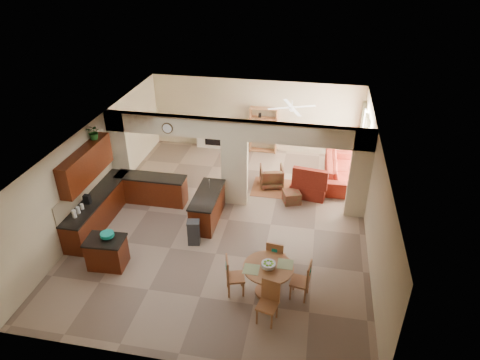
% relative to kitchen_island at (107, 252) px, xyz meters
% --- Properties ---
extents(floor, '(10.00, 10.00, 0.00)m').
position_rel_kitchen_island_xyz_m(floor, '(2.60, 2.55, -0.42)').
color(floor, gray).
rests_on(floor, ground).
extents(ceiling, '(10.00, 10.00, 0.00)m').
position_rel_kitchen_island_xyz_m(ceiling, '(2.60, 2.55, 2.38)').
color(ceiling, white).
rests_on(ceiling, wall_back).
extents(wall_back, '(8.00, 0.00, 8.00)m').
position_rel_kitchen_island_xyz_m(wall_back, '(2.60, 7.55, 0.98)').
color(wall_back, '#C8B392').
rests_on(wall_back, floor).
extents(wall_front, '(8.00, 0.00, 8.00)m').
position_rel_kitchen_island_xyz_m(wall_front, '(2.60, -2.45, 0.98)').
color(wall_front, '#C8B392').
rests_on(wall_front, floor).
extents(wall_left, '(0.00, 10.00, 10.00)m').
position_rel_kitchen_island_xyz_m(wall_left, '(-1.40, 2.55, 0.98)').
color(wall_left, '#C8B392').
rests_on(wall_left, floor).
extents(wall_right, '(0.00, 10.00, 10.00)m').
position_rel_kitchen_island_xyz_m(wall_right, '(6.60, 2.55, 0.98)').
color(wall_right, '#C8B392').
rests_on(wall_right, floor).
extents(partition_left_pier, '(0.60, 0.25, 2.80)m').
position_rel_kitchen_island_xyz_m(partition_left_pier, '(-1.10, 3.55, 0.98)').
color(partition_left_pier, '#C8B392').
rests_on(partition_left_pier, floor).
extents(partition_center_pier, '(0.80, 0.25, 2.20)m').
position_rel_kitchen_island_xyz_m(partition_center_pier, '(2.60, 3.55, 0.68)').
color(partition_center_pier, '#C8B392').
rests_on(partition_center_pier, floor).
extents(partition_right_pier, '(0.60, 0.25, 2.80)m').
position_rel_kitchen_island_xyz_m(partition_right_pier, '(6.30, 3.55, 0.98)').
color(partition_right_pier, '#C8B392').
rests_on(partition_right_pier, floor).
extents(partition_header, '(8.00, 0.25, 0.60)m').
position_rel_kitchen_island_xyz_m(partition_header, '(2.60, 3.55, 2.08)').
color(partition_header, '#C8B392').
rests_on(partition_header, partition_center_pier).
extents(kitchen_counter, '(2.52, 3.29, 1.48)m').
position_rel_kitchen_island_xyz_m(kitchen_counter, '(-0.66, 2.30, 0.05)').
color(kitchen_counter, '#3F1207').
rests_on(kitchen_counter, floor).
extents(upper_cabinets, '(0.35, 2.40, 0.90)m').
position_rel_kitchen_island_xyz_m(upper_cabinets, '(-1.22, 1.75, 1.50)').
color(upper_cabinets, '#3F1207').
rests_on(upper_cabinets, wall_left).
extents(peninsula, '(0.70, 1.85, 0.91)m').
position_rel_kitchen_island_xyz_m(peninsula, '(2.00, 2.44, 0.04)').
color(peninsula, '#3F1207').
rests_on(peninsula, floor).
extents(wall_clock, '(0.34, 0.03, 0.34)m').
position_rel_kitchen_island_xyz_m(wall_clock, '(0.60, 3.40, 2.03)').
color(wall_clock, '#463117').
rests_on(wall_clock, partition_header).
extents(rug, '(1.60, 1.30, 0.01)m').
position_rel_kitchen_island_xyz_m(rug, '(3.80, 4.65, -0.41)').
color(rug, '#955F36').
rests_on(rug, floor).
extents(fireplace, '(1.60, 0.35, 1.20)m').
position_rel_kitchen_island_xyz_m(fireplace, '(1.00, 7.38, 0.20)').
color(fireplace, '#F1E2D1').
rests_on(fireplace, floor).
extents(shelving_unit, '(1.00, 0.32, 1.80)m').
position_rel_kitchen_island_xyz_m(shelving_unit, '(2.95, 7.37, 0.48)').
color(shelving_unit, '#9D6636').
rests_on(shelving_unit, floor).
extents(window_a, '(0.02, 0.90, 1.90)m').
position_rel_kitchen_island_xyz_m(window_a, '(6.57, 4.85, 0.78)').
color(window_a, white).
rests_on(window_a, wall_right).
extents(window_b, '(0.02, 0.90, 1.90)m').
position_rel_kitchen_island_xyz_m(window_b, '(6.57, 6.55, 0.78)').
color(window_b, white).
rests_on(window_b, wall_right).
extents(glazed_door, '(0.02, 0.70, 2.10)m').
position_rel_kitchen_island_xyz_m(glazed_door, '(6.57, 5.70, 0.63)').
color(glazed_door, white).
rests_on(glazed_door, wall_right).
extents(drape_a_left, '(0.10, 0.28, 2.30)m').
position_rel_kitchen_island_xyz_m(drape_a_left, '(6.53, 4.25, 0.78)').
color(drape_a_left, '#3B1E17').
rests_on(drape_a_left, wall_right).
extents(drape_a_right, '(0.10, 0.28, 2.30)m').
position_rel_kitchen_island_xyz_m(drape_a_right, '(6.53, 5.45, 0.78)').
color(drape_a_right, '#3B1E17').
rests_on(drape_a_right, wall_right).
extents(drape_b_left, '(0.10, 0.28, 2.30)m').
position_rel_kitchen_island_xyz_m(drape_b_left, '(6.53, 5.95, 0.78)').
color(drape_b_left, '#3B1E17').
rests_on(drape_b_left, wall_right).
extents(drape_b_right, '(0.10, 0.28, 2.30)m').
position_rel_kitchen_island_xyz_m(drape_b_right, '(6.53, 7.15, 0.78)').
color(drape_b_right, '#3B1E17').
rests_on(drape_b_right, wall_right).
extents(ceiling_fan, '(1.00, 1.00, 0.10)m').
position_rel_kitchen_island_xyz_m(ceiling_fan, '(4.10, 5.55, 2.14)').
color(ceiling_fan, white).
rests_on(ceiling_fan, ceiling).
extents(kitchen_island, '(1.00, 0.74, 0.83)m').
position_rel_kitchen_island_xyz_m(kitchen_island, '(0.00, 0.00, 0.00)').
color(kitchen_island, '#3F1207').
rests_on(kitchen_island, floor).
extents(teal_bowl, '(0.34, 0.34, 0.16)m').
position_rel_kitchen_island_xyz_m(teal_bowl, '(0.06, 0.06, 0.49)').
color(teal_bowl, '#159682').
rests_on(teal_bowl, kitchen_island).
extents(trash_can, '(0.36, 0.32, 0.67)m').
position_rel_kitchen_island_xyz_m(trash_can, '(1.91, 1.29, -0.08)').
color(trash_can, '#2D2D30').
rests_on(trash_can, floor).
extents(dining_table, '(1.17, 1.17, 0.80)m').
position_rel_kitchen_island_xyz_m(dining_table, '(4.15, -0.20, 0.11)').
color(dining_table, '#9D6636').
rests_on(dining_table, floor).
extents(fruit_bowl, '(0.33, 0.33, 0.17)m').
position_rel_kitchen_island_xyz_m(fruit_bowl, '(4.15, -0.25, 0.47)').
color(fruit_bowl, '#69B927').
rests_on(fruit_bowl, dining_table).
extents(sofa, '(2.63, 1.07, 0.76)m').
position_rel_kitchen_island_xyz_m(sofa, '(5.90, 5.65, -0.04)').
color(sofa, maroon).
rests_on(sofa, floor).
extents(chaise, '(1.24, 1.07, 0.44)m').
position_rel_kitchen_island_xyz_m(chaise, '(4.89, 4.50, -0.20)').
color(chaise, maroon).
rests_on(chaise, floor).
extents(armchair, '(0.90, 0.92, 0.70)m').
position_rel_kitchen_island_xyz_m(armchair, '(3.61, 4.82, -0.07)').
color(armchair, maroon).
rests_on(armchair, floor).
extents(ottoman, '(0.66, 0.66, 0.38)m').
position_rel_kitchen_island_xyz_m(ottoman, '(4.37, 3.90, -0.23)').
color(ottoman, maroon).
rests_on(ottoman, floor).
extents(plant, '(0.41, 0.35, 0.44)m').
position_rel_kitchen_island_xyz_m(plant, '(-1.22, 2.44, 2.17)').
color(plant, '#144E17').
rests_on(plant, upper_cabinets).
extents(chair_north, '(0.47, 0.47, 1.02)m').
position_rel_kitchen_island_xyz_m(chair_north, '(4.24, 0.48, 0.14)').
color(chair_north, '#9D6636').
rests_on(chair_north, floor).
extents(chair_east, '(0.48, 0.48, 1.02)m').
position_rel_kitchen_island_xyz_m(chair_east, '(4.98, -0.19, 0.14)').
color(chair_east, '#9D6636').
rests_on(chair_east, floor).
extents(chair_south, '(0.50, 0.50, 1.02)m').
position_rel_kitchen_island_xyz_m(chair_south, '(4.27, -0.97, 0.14)').
color(chair_south, '#9D6636').
rests_on(chair_south, floor).
extents(chair_west, '(0.53, 0.53, 1.02)m').
position_rel_kitchen_island_xyz_m(chair_west, '(3.31, -0.34, 0.14)').
color(chair_west, '#9D6636').
rests_on(chair_west, floor).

